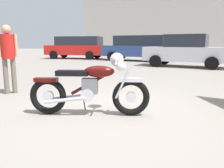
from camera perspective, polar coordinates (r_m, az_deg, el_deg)
ground_plane at (r=4.25m, az=-0.42°, el=-6.54°), size 80.00×80.00×0.00m
vintage_motorcycle at (r=3.90m, az=-5.02°, el=-0.68°), size 2.04×0.85×1.07m
bystander at (r=6.03m, az=-24.80°, el=7.35°), size 0.34×0.36×1.66m
white_estate_far at (r=18.40m, az=-8.83°, el=9.28°), size 4.79×2.16×1.74m
red_hatchback_near at (r=16.09m, az=6.56°, el=9.20°), size 4.90×2.47×1.74m
dark_sedan_left at (r=12.49m, az=18.18°, el=7.98°), size 4.45×2.51×1.67m
industrial_building at (r=34.64m, az=17.08°, el=15.47°), size 25.12×15.35×16.81m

